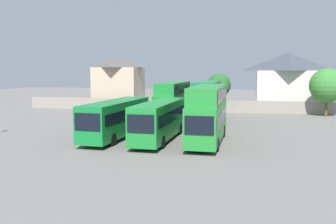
# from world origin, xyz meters

# --- Properties ---
(ground) EXTENTS (140.00, 140.00, 0.00)m
(ground) POSITION_xyz_m (0.00, 18.00, 0.00)
(ground) COLOR slate
(depot_boundary_wall) EXTENTS (56.00, 0.50, 1.80)m
(depot_boundary_wall) POSITION_xyz_m (0.00, 23.61, 0.90)
(depot_boundary_wall) COLOR gray
(depot_boundary_wall) RESTS_ON ground
(bus_1) EXTENTS (3.16, 11.70, 3.50)m
(bus_1) POSITION_xyz_m (-4.37, 0.19, 2.00)
(bus_1) COLOR #137D32
(bus_1) RESTS_ON ground
(bus_2) EXTENTS (2.76, 11.33, 3.53)m
(bus_2) POSITION_xyz_m (-0.10, -0.10, 2.01)
(bus_2) COLOR #1A8430
(bus_2) RESTS_ON ground
(bus_3) EXTENTS (2.67, 10.56, 5.02)m
(bus_3) POSITION_xyz_m (4.30, -0.26, 2.82)
(bus_3) COLOR #228730
(bus_3) RESTS_ON ground
(bus_4) EXTENTS (2.81, 10.95, 4.81)m
(bus_4) POSITION_xyz_m (-1.71, 13.86, 2.71)
(bus_4) COLOR #1E8A33
(bus_4) RESTS_ON ground
(bus_5) EXTENTS (2.66, 11.55, 4.95)m
(bus_5) POSITION_xyz_m (2.65, 13.61, 2.79)
(bus_5) COLOR #147F3D
(bus_5) RESTS_ON ground
(house_terrace_left) EXTENTS (8.06, 7.12, 8.62)m
(house_terrace_left) POSITION_xyz_m (-14.75, 29.58, 4.38)
(house_terrace_left) COLOR #C6B293
(house_terrace_left) RESTS_ON ground
(house_terrace_centre) EXTENTS (10.06, 8.06, 9.09)m
(house_terrace_centre) POSITION_xyz_m (13.73, 29.62, 4.64)
(house_terrace_centre) COLOR silver
(house_terrace_centre) RESTS_ON ground
(tree_left_of_lot) EXTENTS (4.76, 4.76, 6.62)m
(tree_left_of_lot) POSITION_xyz_m (18.20, 21.61, 4.23)
(tree_left_of_lot) COLOR brown
(tree_left_of_lot) RESTS_ON ground
(tree_behind_wall) EXTENTS (3.69, 3.69, 5.81)m
(tree_behind_wall) POSITION_xyz_m (3.13, 26.11, 3.92)
(tree_behind_wall) COLOR brown
(tree_behind_wall) RESTS_ON ground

